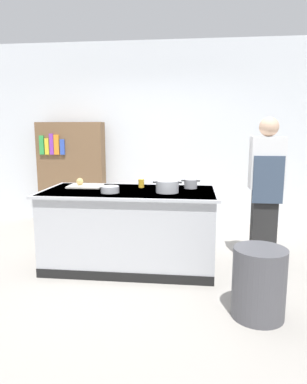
# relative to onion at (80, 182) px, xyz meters

# --- Properties ---
(ground_plane) EXTENTS (10.00, 10.00, 0.00)m
(ground_plane) POSITION_rel_onion_xyz_m (0.64, -0.18, -0.96)
(ground_plane) COLOR #9E9991
(back_wall) EXTENTS (6.40, 0.12, 3.00)m
(back_wall) POSITION_rel_onion_xyz_m (0.64, 1.92, 0.54)
(back_wall) COLOR silver
(back_wall) RESTS_ON ground_plane
(counter_island) EXTENTS (1.98, 0.98, 0.90)m
(counter_island) POSITION_rel_onion_xyz_m (0.64, -0.18, -0.50)
(counter_island) COLOR #B7BABF
(counter_island) RESTS_ON ground_plane
(cutting_board) EXTENTS (0.40, 0.28, 0.02)m
(cutting_board) POSITION_rel_onion_xyz_m (0.07, -0.01, -0.05)
(cutting_board) COLOR silver
(cutting_board) RESTS_ON counter_island
(onion) EXTENTS (0.09, 0.09, 0.09)m
(onion) POSITION_rel_onion_xyz_m (0.00, 0.00, 0.00)
(onion) COLOR tan
(onion) RESTS_ON cutting_board
(stock_pot) EXTENTS (0.31, 0.25, 0.13)m
(stock_pot) POSITION_rel_onion_xyz_m (1.08, -0.27, 0.00)
(stock_pot) COLOR #B7BABF
(stock_pot) RESTS_ON counter_island
(sauce_pan) EXTENTS (0.22, 0.15, 0.11)m
(sauce_pan) POSITION_rel_onion_xyz_m (1.33, 0.03, -0.01)
(sauce_pan) COLOR #99999E
(sauce_pan) RESTS_ON counter_island
(mixing_bowl) EXTENTS (0.20, 0.20, 0.07)m
(mixing_bowl) POSITION_rel_onion_xyz_m (0.46, -0.36, -0.03)
(mixing_bowl) COLOR #B7BABF
(mixing_bowl) RESTS_ON counter_island
(juice_cup) EXTENTS (0.07, 0.07, 0.10)m
(juice_cup) POSITION_rel_onion_xyz_m (0.74, 0.03, -0.01)
(juice_cup) COLOR yellow
(juice_cup) RESTS_ON counter_island
(trash_bin) EXTENTS (0.45, 0.45, 0.61)m
(trash_bin) POSITION_rel_onion_xyz_m (1.92, -1.18, -0.66)
(trash_bin) COLOR #4C4C51
(trash_bin) RESTS_ON ground_plane
(person_chef) EXTENTS (0.38, 0.25, 1.72)m
(person_chef) POSITION_rel_onion_xyz_m (2.20, 0.11, -0.05)
(person_chef) COLOR #252525
(person_chef) RESTS_ON ground_plane
(bookshelf) EXTENTS (1.10, 0.31, 1.70)m
(bookshelf) POSITION_rel_onion_xyz_m (-0.68, 1.62, -0.11)
(bookshelf) COLOR brown
(bookshelf) RESTS_ON ground_plane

